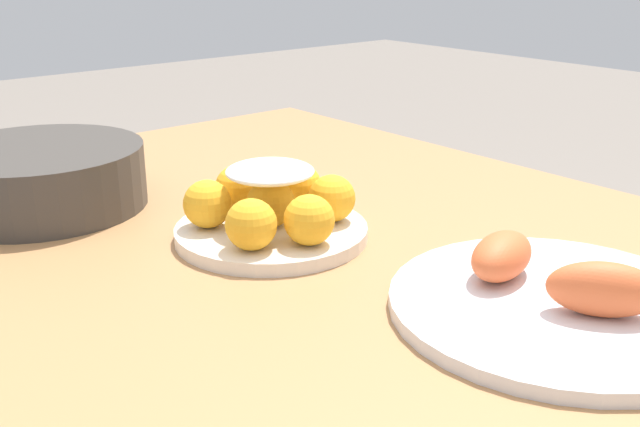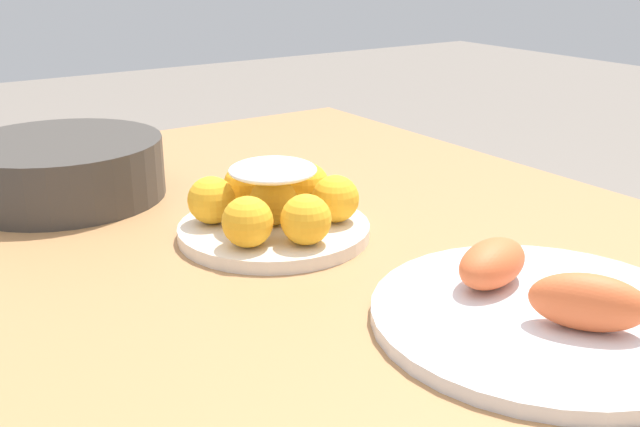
# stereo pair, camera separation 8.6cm
# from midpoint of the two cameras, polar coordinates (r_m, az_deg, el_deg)

# --- Properties ---
(dining_table) EXTENTS (1.41, 0.86, 0.74)m
(dining_table) POSITION_cam_midpoint_polar(r_m,az_deg,el_deg) (0.89, 0.99, -8.86)
(dining_table) COLOR #A87547
(dining_table) RESTS_ON ground_plane
(cake_plate) EXTENTS (0.23, 0.23, 0.09)m
(cake_plate) POSITION_cam_midpoint_polar(r_m,az_deg,el_deg) (0.89, -6.46, 0.19)
(cake_plate) COLOR silver
(cake_plate) RESTS_ON dining_table
(serving_bowl) EXTENTS (0.27, 0.27, 0.08)m
(serving_bowl) POSITION_cam_midpoint_polar(r_m,az_deg,el_deg) (1.07, -22.78, 2.68)
(serving_bowl) COLOR #3D3833
(serving_bowl) RESTS_ON dining_table
(sauce_bowl) EXTENTS (0.09, 0.09, 0.03)m
(sauce_bowl) POSITION_cam_midpoint_polar(r_m,az_deg,el_deg) (1.33, -20.22, 4.93)
(sauce_bowl) COLOR silver
(sauce_bowl) RESTS_ON dining_table
(seafood_platter) EXTENTS (0.32, 0.32, 0.07)m
(seafood_platter) POSITION_cam_midpoint_polar(r_m,az_deg,el_deg) (0.73, 14.34, -6.31)
(seafood_platter) COLOR silver
(seafood_platter) RESTS_ON dining_table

